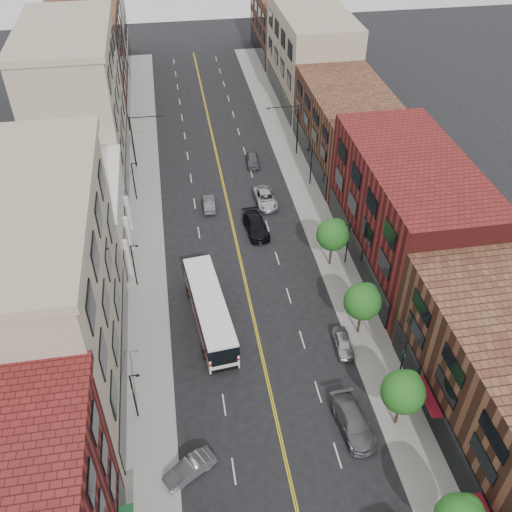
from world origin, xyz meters
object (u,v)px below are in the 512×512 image
car_angle_b (190,469)px  car_lane_behind (209,204)px  car_lane_a (256,226)px  car_lane_c (253,160)px  car_lane_b (265,198)px  city_bus (210,309)px  car_parked_far (343,343)px  car_parked_mid (353,422)px

car_angle_b → car_lane_behind: 34.75m
car_lane_behind → car_lane_a: 7.40m
car_angle_b → car_lane_c: (11.77, 43.86, 0.04)m
car_angle_b → car_lane_b: 36.31m
car_lane_c → city_bus: bearing=-102.3°
car_angle_b → car_lane_behind: car_angle_b is taller
car_lane_behind → car_parked_far: bearing=114.3°
car_lane_behind → car_lane_a: size_ratio=0.70×
city_bus → car_lane_b: bearing=59.7°
car_parked_mid → car_lane_behind: size_ratio=1.42×
car_lane_a → car_lane_c: size_ratio=1.35×
city_bus → car_lane_behind: city_bus is taller
car_parked_far → car_lane_c: (-2.84, 33.81, 0.06)m
city_bus → car_angle_b: size_ratio=3.15×
car_lane_a → car_lane_b: bearing=64.6°
car_parked_mid → car_lane_b: bearing=86.2°
car_parked_far → car_lane_behind: (-9.70, 24.35, 0.00)m
car_lane_b → car_parked_mid: bearing=-89.6°
car_lane_behind → car_lane_a: (4.80, -5.62, 0.16)m
car_angle_b → car_lane_c: bearing=135.3°
city_bus → car_lane_behind: (1.84, 19.27, -1.23)m
car_angle_b → car_lane_c: size_ratio=0.98×
car_angle_b → car_parked_far: 17.73m
car_lane_b → car_lane_c: (-0.04, 9.53, -0.03)m
car_angle_b → car_lane_behind: bearing=142.2°
city_bus → car_parked_far: city_bus is taller
car_lane_b → car_lane_c: bearing=88.5°
car_lane_b → car_lane_behind: bearing=177.7°
city_bus → car_lane_c: size_ratio=3.09×
car_lane_a → car_lane_b: car_lane_a is taller
car_parked_far → car_lane_behind: size_ratio=0.96×
car_parked_mid → car_lane_a: car_lane_a is taller
city_bus → car_parked_mid: bearing=-59.1°
car_parked_mid → car_lane_a: size_ratio=1.00×
city_bus → car_parked_far: size_ratio=3.38×
car_parked_far → car_lane_c: 33.93m
car_lane_a → car_angle_b: bearing=-113.4°
car_lane_behind → car_lane_b: bearing=-177.9°
car_lane_b → car_lane_c: size_ratio=1.28×
car_parked_mid → car_lane_c: 42.11m
city_bus → car_lane_behind: bearing=78.8°
car_parked_mid → car_lane_behind: (-8.10, 32.63, -0.16)m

